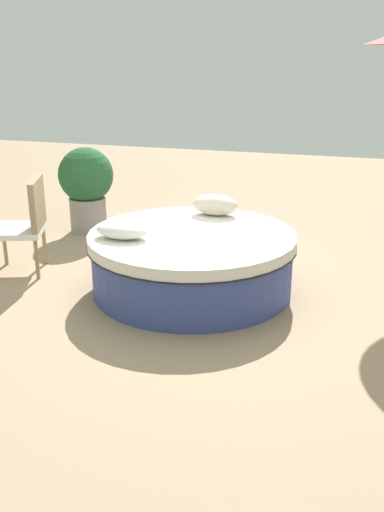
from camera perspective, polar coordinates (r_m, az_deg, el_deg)
ground_plane at (r=5.58m, az=-0.00°, el=-3.31°), size 16.00×16.00×0.00m
round_bed at (r=5.47m, az=-0.00°, el=-0.49°), size 1.97×1.97×0.57m
throw_pillow_0 at (r=5.97m, az=2.34°, el=5.12°), size 0.47×0.29×0.22m
throw_pillow_1 at (r=5.25m, az=-6.95°, el=2.59°), size 0.50×0.30×0.15m
patio_chair at (r=6.08m, az=-16.10°, el=3.47°), size 0.65×0.66×0.98m
planter at (r=7.34m, az=-10.46°, el=7.07°), size 0.68×0.68×1.07m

